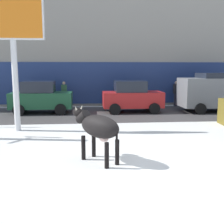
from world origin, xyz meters
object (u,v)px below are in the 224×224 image
(car_darkgreen_hatchback, at_px, (41,97))
(cow_black, at_px, (98,127))
(pedestrian_by_cars, at_px, (213,93))
(car_grey_van, at_px, (219,91))
(pedestrian_far_left, at_px, (176,94))
(pedestrian_near_billboard, at_px, (64,94))
(billboard, at_px, (12,25))
(car_red_hatchback, at_px, (132,97))

(car_darkgreen_hatchback, bearing_deg, cow_black, -71.05)
(cow_black, bearing_deg, pedestrian_by_cars, 52.42)
(car_grey_van, distance_m, pedestrian_far_left, 3.10)
(pedestrian_near_billboard, height_order, pedestrian_far_left, same)
(cow_black, xyz_separation_m, pedestrian_far_left, (5.72, 10.88, -0.11))
(billboard, relative_size, pedestrian_far_left, 3.21)
(billboard, relative_size, car_grey_van, 1.20)
(pedestrian_by_cars, relative_size, pedestrian_far_left, 1.00)
(car_red_hatchback, distance_m, pedestrian_near_billboard, 4.73)
(car_red_hatchback, height_order, pedestrian_far_left, car_red_hatchback)
(billboard, height_order, car_darkgreen_hatchback, billboard)
(car_grey_van, height_order, pedestrian_by_cars, car_grey_van)
(car_grey_van, bearing_deg, cow_black, -131.99)
(car_darkgreen_hatchback, relative_size, car_red_hatchback, 1.00)
(cow_black, relative_size, pedestrian_near_billboard, 1.00)
(car_darkgreen_hatchback, bearing_deg, pedestrian_by_cars, 10.72)
(cow_black, relative_size, pedestrian_by_cars, 1.00)
(car_darkgreen_hatchback, height_order, car_grey_van, car_grey_van)
(car_grey_van, bearing_deg, car_darkgreen_hatchback, 178.38)
(billboard, relative_size, pedestrian_near_billboard, 3.21)
(pedestrian_near_billboard, bearing_deg, pedestrian_far_left, 0.00)
(billboard, xyz_separation_m, pedestrian_far_left, (8.96, 6.69, -3.43))
(pedestrian_far_left, bearing_deg, car_red_hatchback, -146.69)
(car_darkgreen_hatchback, xyz_separation_m, pedestrian_by_cars, (11.37, 2.15, -0.05))
(cow_black, xyz_separation_m, pedestrian_by_cars, (8.37, 10.88, -0.11))
(billboard, bearing_deg, car_darkgreen_hatchback, 86.85)
(cow_black, distance_m, pedestrian_near_billboard, 11.03)
(pedestrian_near_billboard, relative_size, pedestrian_far_left, 1.00)
(pedestrian_by_cars, bearing_deg, pedestrian_far_left, 180.00)
(billboard, height_order, pedestrian_by_cars, billboard)
(car_grey_van, height_order, pedestrian_near_billboard, car_grey_van)
(billboard, bearing_deg, pedestrian_near_billboard, 78.20)
(pedestrian_by_cars, bearing_deg, pedestrian_near_billboard, 180.00)
(car_grey_van, bearing_deg, pedestrian_near_billboard, 165.45)
(pedestrian_far_left, bearing_deg, cow_black, -117.73)
(pedestrian_by_cars, bearing_deg, cow_black, -127.58)
(pedestrian_near_billboard, bearing_deg, billboard, -101.80)
(cow_black, bearing_deg, billboard, 127.78)
(billboard, distance_m, car_darkgreen_hatchback, 5.67)
(billboard, bearing_deg, cow_black, -52.22)
(car_grey_van, bearing_deg, car_red_hatchback, 177.62)
(billboard, xyz_separation_m, car_red_hatchback, (5.57, 4.46, -3.39))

